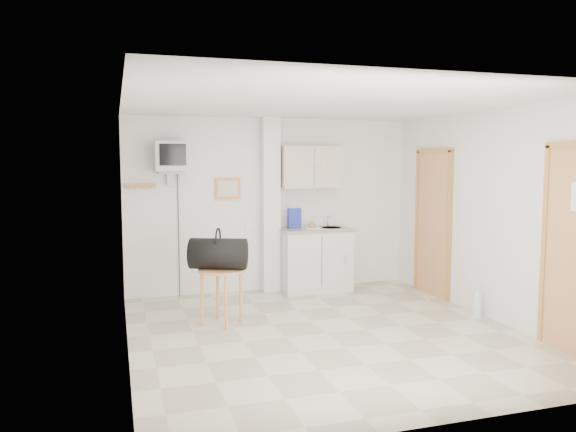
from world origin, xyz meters
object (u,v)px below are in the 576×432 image
object	(u,v)px
crt_television	(171,157)
duffel_bag	(218,253)
round_table	(222,278)
water_bottle	(477,305)

from	to	relation	value
crt_television	duffel_bag	xyz separation A→B (m)	(0.39, -1.30, -1.11)
duffel_bag	round_table	bearing A→B (deg)	-13.83
round_table	water_bottle	distance (m)	3.10
crt_television	water_bottle	distance (m)	4.33
duffel_bag	water_bottle	xyz separation A→B (m)	(3.04, -0.65, -0.68)
round_table	duffel_bag	bearing A→B (deg)	144.29
round_table	duffel_bag	size ratio (longest dim) A/B	0.88
duffel_bag	crt_television	bearing A→B (deg)	128.40
water_bottle	crt_television	bearing A→B (deg)	150.29
crt_television	water_bottle	bearing A→B (deg)	-29.71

